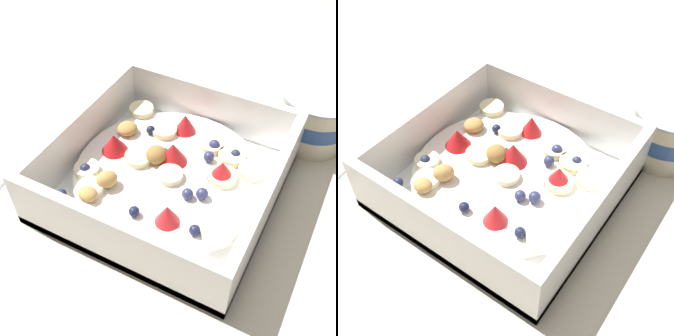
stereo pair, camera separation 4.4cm
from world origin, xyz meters
TOP-DOWN VIEW (x-y plane):
  - ground_plane at (0.00, 0.00)m, footprint 2.40×2.40m
  - fruit_bowl at (0.01, -0.02)m, footprint 0.22×0.22m
  - spoon at (-0.15, -0.09)m, footprint 0.05×0.17m
  - yogurt_cup at (0.13, 0.13)m, footprint 0.09×0.09m

SIDE VIEW (x-z plane):
  - ground_plane at x=0.00m, z-range 0.00..0.00m
  - spoon at x=-0.15m, z-range 0.00..0.01m
  - fruit_bowl at x=0.01m, z-range -0.01..0.05m
  - yogurt_cup at x=0.13m, z-range 0.00..0.07m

